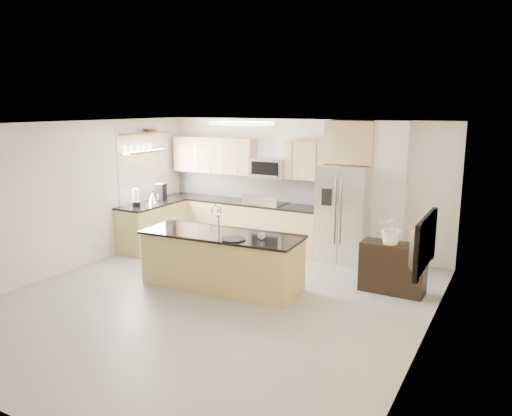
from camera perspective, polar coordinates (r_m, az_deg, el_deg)
The scene contains 27 objects.
floor at distance 7.58m, azimuth -5.09°, elevation -10.54°, with size 6.50×6.50×0.00m, color #A3A09B.
ceiling at distance 7.03m, azimuth -5.48°, elevation 9.50°, with size 6.00×6.50×0.02m, color silver.
wall_back at distance 10.01m, azimuth 5.10°, elevation 2.63°, with size 6.00×0.02×2.60m, color silver.
wall_front at distance 4.94m, azimuth -26.88°, elevation -7.98°, with size 6.00×0.02×2.60m, color silver.
wall_left at distance 9.18m, azimuth -21.05°, elevation 1.09°, with size 0.02×6.50×2.60m, color silver.
wall_right at distance 6.10m, azimuth 18.91°, elevation -3.76°, with size 0.02×6.50×2.60m, color silver.
back_counter at distance 10.44m, azimuth -1.87°, elevation -1.59°, with size 3.55×0.66×1.44m.
left_counter at distance 10.40m, azimuth -11.82°, elevation -1.95°, with size 0.66×1.50×0.92m.
range at distance 10.13m, azimuth 1.16°, elevation -1.99°, with size 0.76×0.64×1.14m.
upper_cabinets at distance 10.38m, azimuth -1.85°, elevation 5.91°, with size 3.50×0.33×0.75m.
microwave at distance 10.04m, azimuth 1.51°, elevation 4.60°, with size 0.76×0.40×0.40m.
refrigerator at distance 9.37m, azimuth 10.09°, elevation -0.67°, with size 0.92×0.78×1.78m.
partition_column at distance 9.31m, azimuth 15.06°, elevation 1.60°, with size 0.60×0.30×2.60m, color beige.
window at distance 10.39m, azimuth -13.37°, elevation 4.64°, with size 0.04×1.15×1.65m.
shelf_lower at distance 10.35m, azimuth -12.55°, elevation 6.32°, with size 0.30×1.20×0.04m, color olive.
shelf_upper at distance 10.33m, azimuth -12.64°, elevation 8.37°, with size 0.30×1.20×0.04m, color olive.
ceiling_fixture at distance 8.60m, azimuth -1.69°, elevation 9.65°, with size 1.00×0.50×0.06m, color white.
island at distance 7.99m, azimuth -3.91°, elevation -5.96°, with size 2.61×1.08×1.31m.
credenza at distance 8.05m, azimuth 15.37°, elevation -6.62°, with size 0.98×0.41×0.78m, color black.
cup at distance 7.49m, azimuth 0.63°, elevation -3.26°, with size 0.12×0.12×0.09m, color silver.
platter at distance 7.47m, azimuth -2.61°, elevation -3.58°, with size 0.37×0.37×0.02m, color black.
blender at distance 9.96m, azimuth -13.55°, elevation 1.01°, with size 0.16×0.16×0.36m.
kettle at distance 10.26m, azimuth -11.73°, elevation 1.17°, with size 0.21×0.21×0.27m.
coffee_maker at distance 10.54m, azimuth -10.87°, elevation 1.75°, with size 0.24×0.27×0.35m.
bowl at distance 10.45m, azimuth -12.04°, elevation 8.78°, with size 0.38×0.38×0.09m, color silver.
flower_vase at distance 7.80m, azimuth 15.41°, elevation -1.32°, with size 0.69×0.60×0.76m, color white.
television at distance 5.91m, azimuth 17.75°, elevation -3.67°, with size 1.08×0.14×0.62m, color black.
Camera 1 is at (3.92, -5.83, 2.85)m, focal length 35.00 mm.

